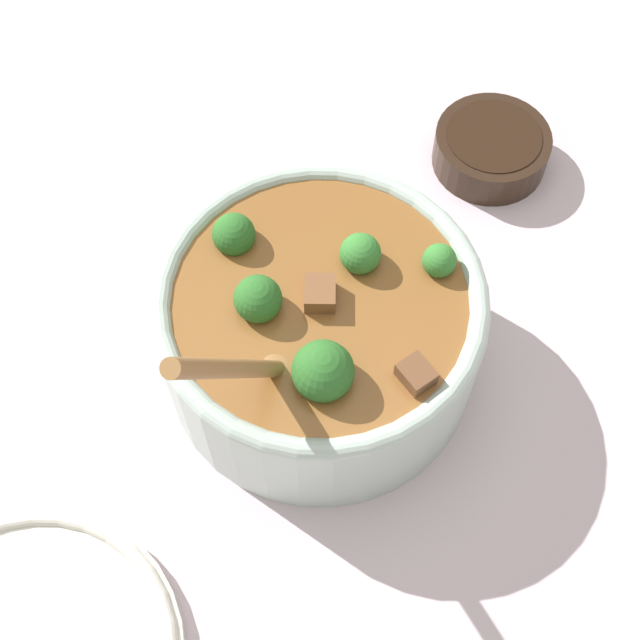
# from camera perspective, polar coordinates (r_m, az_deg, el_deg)

# --- Properties ---
(ground_plane) EXTENTS (4.00, 4.00, 0.00)m
(ground_plane) POSITION_cam_1_polar(r_m,az_deg,el_deg) (0.73, 0.00, -2.66)
(ground_plane) COLOR silver
(stew_bowl) EXTENTS (0.25, 0.28, 0.26)m
(stew_bowl) POSITION_cam_1_polar(r_m,az_deg,el_deg) (0.68, -0.02, -0.34)
(stew_bowl) COLOR #B2C6BC
(stew_bowl) RESTS_ON ground_plane
(condiment_bowl) EXTENTS (0.11, 0.11, 0.04)m
(condiment_bowl) POSITION_cam_1_polar(r_m,az_deg,el_deg) (0.85, 10.91, 10.81)
(condiment_bowl) COLOR black
(condiment_bowl) RESTS_ON ground_plane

